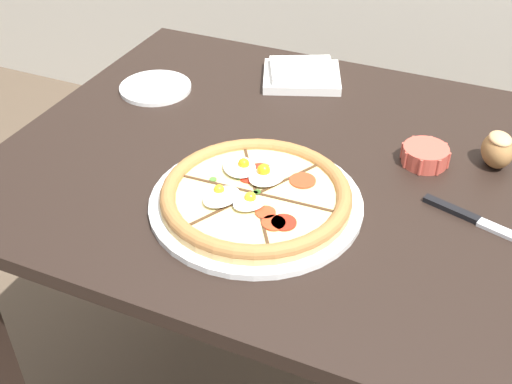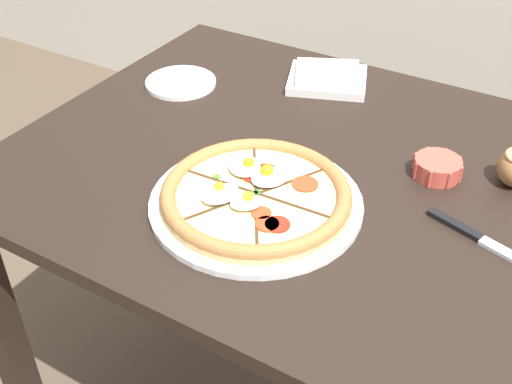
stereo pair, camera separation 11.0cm
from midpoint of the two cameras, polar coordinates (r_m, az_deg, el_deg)
name	(u,v)px [view 2 (the right image)]	position (r m, az deg, el deg)	size (l,w,h in m)	color
dining_table	(314,210)	(1.30, 7.62, -1.69)	(1.18, 0.91, 0.76)	black
pizza	(256,196)	(1.11, 2.83, -0.50)	(0.37, 0.37, 0.05)	white
ramekin_bowl	(437,167)	(1.25, 18.30, 2.02)	(0.09, 0.09, 0.04)	#C64C3D
napkin_folded	(327,78)	(1.52, 8.48, 9.95)	(0.22, 0.20, 0.04)	silver
knife_main	(490,244)	(1.12, 22.76, -4.41)	(0.24, 0.09, 0.01)	silver
side_saucer	(181,83)	(1.51, -4.61, 9.61)	(0.16, 0.16, 0.01)	white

